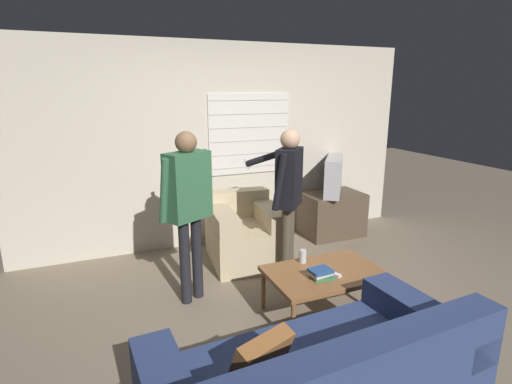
# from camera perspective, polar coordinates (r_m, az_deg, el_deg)

# --- Properties ---
(ground_plane) EXTENTS (16.00, 16.00, 0.00)m
(ground_plane) POSITION_cam_1_polar(r_m,az_deg,el_deg) (3.80, 5.59, -17.01)
(ground_plane) COLOR #7F705B
(wall_back) EXTENTS (5.20, 0.08, 2.55)m
(wall_back) POSITION_cam_1_polar(r_m,az_deg,el_deg) (5.17, -4.58, 6.66)
(wall_back) COLOR beige
(wall_back) RESTS_ON ground_plane
(armchair_beige) EXTENTS (0.88, 0.97, 0.79)m
(armchair_beige) POSITION_cam_1_polar(r_m,az_deg,el_deg) (4.72, -1.60, -5.91)
(armchair_beige) COLOR #C6B289
(armchair_beige) RESTS_ON ground_plane
(coffee_table) EXTENTS (1.01, 0.67, 0.42)m
(coffee_table) POSITION_cam_1_polar(r_m,az_deg,el_deg) (3.66, 9.79, -11.63)
(coffee_table) COLOR brown
(coffee_table) RESTS_ON ground_plane
(tv_stand) EXTENTS (0.80, 0.56, 0.60)m
(tv_stand) POSITION_cam_1_polar(r_m,az_deg,el_deg) (5.64, 10.77, -3.11)
(tv_stand) COLOR #4C3D2D
(tv_stand) RESTS_ON ground_plane
(tv) EXTENTS (0.63, 0.76, 0.50)m
(tv) POSITION_cam_1_polar(r_m,az_deg,el_deg) (5.50, 11.02, 2.36)
(tv) COLOR #B2B2B7
(tv) RESTS_ON tv_stand
(person_left_standing) EXTENTS (0.53, 0.82, 1.63)m
(person_left_standing) POSITION_cam_1_polar(r_m,az_deg,el_deg) (3.69, -9.76, -0.69)
(person_left_standing) COLOR black
(person_left_standing) RESTS_ON ground_plane
(person_right_standing) EXTENTS (0.50, 0.75, 1.59)m
(person_right_standing) POSITION_cam_1_polar(r_m,az_deg,el_deg) (4.12, 4.56, 0.63)
(person_right_standing) COLOR #4C4233
(person_right_standing) RESTS_ON ground_plane
(book_stack) EXTENTS (0.21, 0.18, 0.08)m
(book_stack) POSITION_cam_1_polar(r_m,az_deg,el_deg) (3.51, 9.28, -11.37)
(book_stack) COLOR #33754C
(book_stack) RESTS_ON coffee_table
(soda_can) EXTENTS (0.07, 0.07, 0.13)m
(soda_can) POSITION_cam_1_polar(r_m,az_deg,el_deg) (3.76, 6.69, -9.09)
(soda_can) COLOR silver
(soda_can) RESTS_ON coffee_table
(spare_remote) EXTENTS (0.08, 0.14, 0.02)m
(spare_remote) POSITION_cam_1_polar(r_m,az_deg,el_deg) (3.58, 11.09, -11.42)
(spare_remote) COLOR white
(spare_remote) RESTS_ON coffee_table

